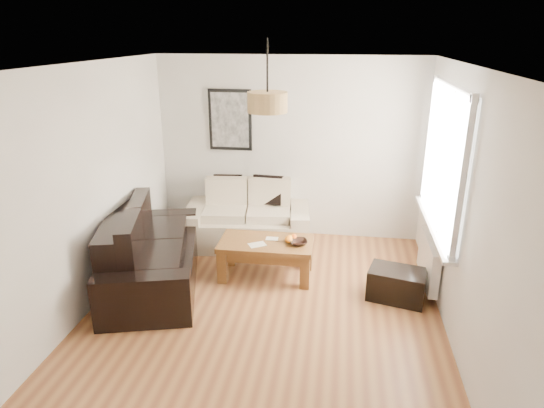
# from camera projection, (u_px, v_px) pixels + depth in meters

# --- Properties ---
(floor) EXTENTS (4.50, 4.50, 0.00)m
(floor) POSITION_uv_depth(u_px,v_px,m) (264.00, 313.00, 5.13)
(floor) COLOR brown
(floor) RESTS_ON ground
(ceiling) EXTENTS (3.80, 4.50, 0.00)m
(ceiling) POSITION_uv_depth(u_px,v_px,m) (262.00, 65.00, 4.23)
(ceiling) COLOR white
(ceiling) RESTS_ON floor
(wall_back) EXTENTS (3.80, 0.04, 2.60)m
(wall_back) POSITION_uv_depth(u_px,v_px,m) (289.00, 149.00, 6.77)
(wall_back) COLOR silver
(wall_back) RESTS_ON floor
(wall_front) EXTENTS (3.80, 0.04, 2.60)m
(wall_front) POSITION_uv_depth(u_px,v_px,m) (195.00, 337.00, 2.59)
(wall_front) COLOR silver
(wall_front) RESTS_ON floor
(wall_left) EXTENTS (0.04, 4.50, 2.60)m
(wall_left) POSITION_uv_depth(u_px,v_px,m) (85.00, 192.00, 4.95)
(wall_left) COLOR silver
(wall_left) RESTS_ON floor
(wall_right) EXTENTS (0.04, 4.50, 2.60)m
(wall_right) POSITION_uv_depth(u_px,v_px,m) (462.00, 211.00, 4.41)
(wall_right) COLOR silver
(wall_right) RESTS_ON floor
(window_bay) EXTENTS (0.14, 1.90, 1.60)m
(window_bay) POSITION_uv_depth(u_px,v_px,m) (445.00, 159.00, 5.06)
(window_bay) COLOR white
(window_bay) RESTS_ON wall_right
(radiator) EXTENTS (0.10, 0.90, 0.52)m
(radiator) POSITION_uv_depth(u_px,v_px,m) (429.00, 260.00, 5.48)
(radiator) COLOR white
(radiator) RESTS_ON wall_right
(poster) EXTENTS (0.62, 0.04, 0.87)m
(poster) POSITION_uv_depth(u_px,v_px,m) (230.00, 120.00, 6.72)
(poster) COLOR black
(poster) RESTS_ON wall_back
(pendant_shade) EXTENTS (0.40, 0.40, 0.20)m
(pendant_shade) POSITION_uv_depth(u_px,v_px,m) (267.00, 102.00, 4.64)
(pendant_shade) COLOR tan
(pendant_shade) RESTS_ON ceiling
(loveseat_cream) EXTENTS (1.83, 1.14, 0.86)m
(loveseat_cream) POSITION_uv_depth(u_px,v_px,m) (247.00, 215.00, 6.71)
(loveseat_cream) COLOR #BBAB96
(loveseat_cream) RESTS_ON floor
(sofa_leather) EXTENTS (1.49, 2.22, 0.88)m
(sofa_leather) POSITION_uv_depth(u_px,v_px,m) (152.00, 249.00, 5.61)
(sofa_leather) COLOR black
(sofa_leather) RESTS_ON floor
(coffee_table) EXTENTS (1.15, 0.64, 0.47)m
(coffee_table) POSITION_uv_depth(u_px,v_px,m) (266.00, 258.00, 5.85)
(coffee_table) COLOR brown
(coffee_table) RESTS_ON floor
(ottoman) EXTENTS (0.70, 0.54, 0.36)m
(ottoman) POSITION_uv_depth(u_px,v_px,m) (397.00, 284.00, 5.35)
(ottoman) COLOR black
(ottoman) RESTS_ON floor
(cushion_left) EXTENTS (0.42, 0.17, 0.41)m
(cushion_left) POSITION_uv_depth(u_px,v_px,m) (228.00, 188.00, 6.84)
(cushion_left) COLOR black
(cushion_left) RESTS_ON loveseat_cream
(cushion_right) EXTENTS (0.43, 0.16, 0.42)m
(cushion_right) POSITION_uv_depth(u_px,v_px,m) (268.00, 190.00, 6.76)
(cushion_right) COLOR black
(cushion_right) RESTS_ON loveseat_cream
(fruit_bowl) EXTENTS (0.27, 0.27, 0.05)m
(fruit_bowl) POSITION_uv_depth(u_px,v_px,m) (298.00, 242.00, 5.67)
(fruit_bowl) COLOR black
(fruit_bowl) RESTS_ON coffee_table
(orange_a) EXTENTS (0.12, 0.12, 0.09)m
(orange_a) POSITION_uv_depth(u_px,v_px,m) (289.00, 239.00, 5.72)
(orange_a) COLOR orange
(orange_a) RESTS_ON fruit_bowl
(orange_b) EXTENTS (0.09, 0.09, 0.08)m
(orange_b) POSITION_uv_depth(u_px,v_px,m) (294.00, 237.00, 5.78)
(orange_b) COLOR #E45D13
(orange_b) RESTS_ON fruit_bowl
(orange_c) EXTENTS (0.09, 0.09, 0.07)m
(orange_c) POSITION_uv_depth(u_px,v_px,m) (290.00, 238.00, 5.77)
(orange_c) COLOR orange
(orange_c) RESTS_ON fruit_bowl
(papers) EXTENTS (0.24, 0.22, 0.01)m
(papers) POSITION_uv_depth(u_px,v_px,m) (257.00, 245.00, 5.67)
(papers) COLOR silver
(papers) RESTS_ON coffee_table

